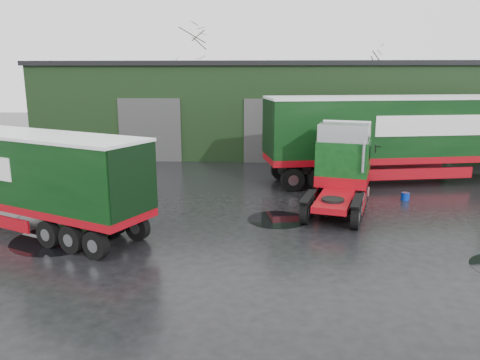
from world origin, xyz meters
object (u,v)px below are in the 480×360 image
object	(u,v)px
lorry_right	(394,140)
wash_bucket	(405,196)
trailer_left	(15,179)
tree_back_b	(361,93)
tree_back_a	(192,82)
hero_tractor	(339,170)
warehouse	(276,106)

from	to	relation	value
lorry_right	wash_bucket	size ratio (longest dim) A/B	46.95
trailer_left	tree_back_b	xyz separation A→B (m)	(17.50, 29.31, 1.97)
lorry_right	tree_back_a	xyz separation A→B (m)	(-14.00, 21.00, 2.52)
hero_tractor	lorry_right	size ratio (longest dim) A/B	0.33
trailer_left	wash_bucket	xyz separation A→B (m)	(15.29, 4.74, -1.61)
hero_tractor	lorry_right	distance (m)	6.64
hero_tractor	lorry_right	world-z (taller)	lorry_right
tree_back_a	tree_back_b	world-z (taller)	tree_back_a
tree_back_b	trailer_left	bearing A→B (deg)	-120.84
warehouse	hero_tractor	size ratio (longest dim) A/B	5.72
lorry_right	tree_back_b	distance (m)	21.15
warehouse	wash_bucket	xyz separation A→B (m)	(5.79, -14.58, -2.99)
wash_bucket	tree_back_a	xyz separation A→B (m)	(-13.79, 24.58, 4.58)
warehouse	hero_tractor	world-z (taller)	warehouse
tree_back_a	warehouse	bearing A→B (deg)	-51.34
tree_back_a	lorry_right	bearing A→B (deg)	-56.31
warehouse	wash_bucket	size ratio (longest dim) A/B	89.63
hero_tractor	tree_back_b	distance (m)	27.26
tree_back_b	tree_back_a	bearing A→B (deg)	180.00
trailer_left	tree_back_a	distance (m)	29.50
tree_back_a	tree_back_b	size ratio (longest dim) A/B	1.27
hero_tractor	tree_back_a	size ratio (longest dim) A/B	0.60
tree_back_b	hero_tractor	bearing A→B (deg)	-101.67
lorry_right	wash_bucket	xyz separation A→B (m)	(-0.21, -3.58, -2.06)
hero_tractor	tree_back_a	distance (m)	28.77
warehouse	tree_back_b	world-z (taller)	tree_back_b
trailer_left	wash_bucket	distance (m)	16.08
hero_tractor	trailer_left	bearing A→B (deg)	-152.57
trailer_left	hero_tractor	bearing A→B (deg)	-53.00
trailer_left	tree_back_b	world-z (taller)	tree_back_b
warehouse	lorry_right	size ratio (longest dim) A/B	1.91
tree_back_b	lorry_right	bearing A→B (deg)	-95.44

